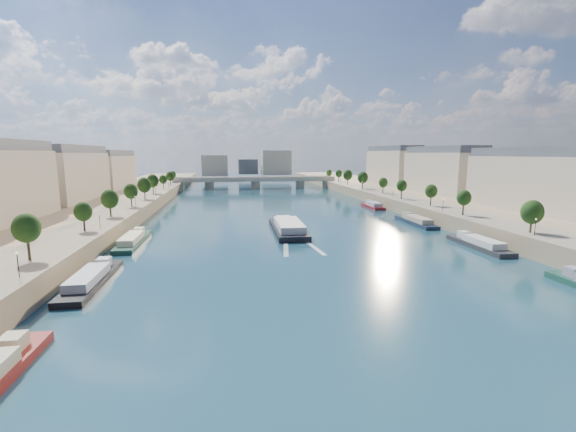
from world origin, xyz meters
name	(u,v)px	position (x,y,z in m)	size (l,w,h in m)	color
ground	(283,222)	(0.00, 100.00, 0.00)	(700.00, 700.00, 0.00)	#0C2736
quay_left	(67,221)	(-72.00, 100.00, 2.50)	(44.00, 520.00, 5.00)	#9E8460
quay_right	(467,211)	(72.00, 100.00, 2.50)	(44.00, 520.00, 5.00)	#9E8460
pave_left	(115,212)	(-57.00, 100.00, 5.05)	(14.00, 520.00, 0.10)	gray
pave_right	(432,205)	(57.00, 100.00, 5.05)	(14.00, 520.00, 0.10)	gray
trees_left	(122,195)	(-55.00, 102.00, 10.48)	(4.80, 268.80, 8.26)	#382B1E
trees_right	(415,189)	(55.00, 110.00, 10.48)	(4.80, 268.80, 8.26)	#382B1E
lamps_left	(120,208)	(-52.50, 90.00, 7.78)	(0.36, 200.36, 4.28)	black
lamps_right	(415,197)	(52.50, 105.00, 7.78)	(0.36, 200.36, 4.28)	black
buildings_left	(37,177)	(-85.00, 112.00, 16.45)	(16.00, 226.00, 23.20)	#BDAC91
buildings_right	(481,173)	(85.00, 112.00, 16.45)	(16.00, 226.00, 23.20)	#BDAC91
skyline	(252,164)	(3.19, 319.52, 14.66)	(79.00, 42.00, 22.00)	#BDAC91
bridge	(255,181)	(0.00, 237.15, 5.08)	(112.00, 12.00, 8.15)	#C1B79E
tour_barge	(288,228)	(-1.02, 83.18, 1.28)	(9.78, 32.07, 4.33)	black
wake	(297,244)	(-1.02, 66.68, 0.02)	(10.76, 25.99, 0.04)	silver
moored_barges_left	(57,312)	(-45.50, 25.26, 0.84)	(5.00, 122.66, 3.60)	#1B273B
moored_barges_right	(480,245)	(45.50, 54.86, 0.84)	(5.00, 165.51, 3.60)	black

